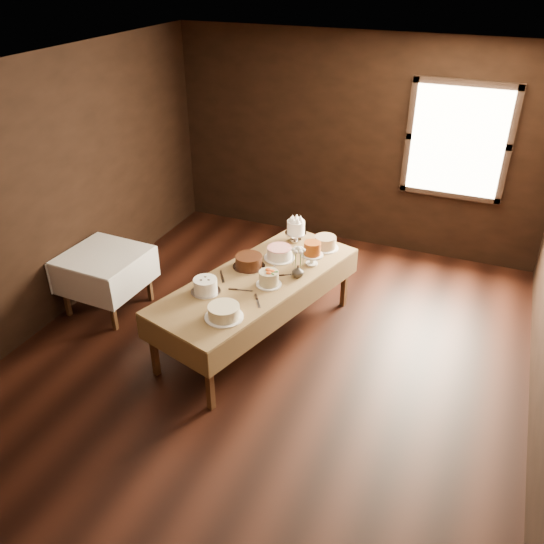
{
  "coord_description": "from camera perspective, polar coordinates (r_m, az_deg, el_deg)",
  "views": [
    {
      "loc": [
        1.8,
        -4.11,
        3.68
      ],
      "look_at": [
        0.0,
        0.2,
        0.95
      ],
      "focal_mm": 37.15,
      "sensor_mm": 36.0,
      "label": 1
    }
  ],
  "objects": [
    {
      "name": "cake_meringue",
      "position": [
        6.41,
        2.42,
        4.12
      ],
      "size": [
        0.24,
        0.24,
        0.26
      ],
      "color": "silver",
      "rests_on": "display_table"
    },
    {
      "name": "cake_swirl",
      "position": [
        5.5,
        -6.76,
        -1.43
      ],
      "size": [
        0.29,
        0.29,
        0.15
      ],
      "color": "silver",
      "rests_on": "display_table"
    },
    {
      "name": "cake_server_c",
      "position": [
        5.89,
        -0.0,
        0.36
      ],
      "size": [
        0.07,
        0.24,
        0.01
      ],
      "primitive_type": "cube",
      "rotation": [
        0.0,
        0.0,
        1.36
      ],
      "color": "silver",
      "rests_on": "display_table"
    },
    {
      "name": "cake_caramel",
      "position": [
        5.93,
        4.08,
        1.77
      ],
      "size": [
        0.25,
        0.25,
        0.27
      ],
      "color": "white",
      "rests_on": "display_table"
    },
    {
      "name": "side_table",
      "position": [
        6.55,
        -16.71,
        1.13
      ],
      "size": [
        0.87,
        0.87,
        0.71
      ],
      "rotation": [
        0.0,
        0.0,
        -0.04
      ],
      "color": "#412817",
      "rests_on": "ground"
    },
    {
      "name": "cake_server_b",
      "position": [
        5.33,
        -1.39,
        -3.21
      ],
      "size": [
        0.15,
        0.21,
        0.01
      ],
      "primitive_type": "cube",
      "rotation": [
        0.0,
        0.0,
        -0.98
      ],
      "color": "silver",
      "rests_on": "display_table"
    },
    {
      "name": "cake_chocolate",
      "position": [
        5.9,
        -2.37,
        1.05
      ],
      "size": [
        0.37,
        0.37,
        0.13
      ],
      "color": "silver",
      "rests_on": "display_table"
    },
    {
      "name": "flower_vase",
      "position": [
        5.73,
        2.63,
        0.07
      ],
      "size": [
        0.17,
        0.17,
        0.13
      ],
      "primitive_type": "imported",
      "rotation": [
        0.0,
        0.0,
        2.09
      ],
      "color": "#2D2823",
      "rests_on": "display_table"
    },
    {
      "name": "display_table",
      "position": [
        5.76,
        -1.5,
        -1.08
      ],
      "size": [
        1.56,
        2.54,
        0.74
      ],
      "rotation": [
        0.0,
        0.0,
        -0.29
      ],
      "color": "#412817",
      "rests_on": "ground"
    },
    {
      "name": "window",
      "position": [
        7.36,
        18.29,
        12.41
      ],
      "size": [
        1.1,
        0.05,
        1.3
      ],
      "primitive_type": "cube",
      "color": "#FFEABF",
      "rests_on": "wall_back"
    },
    {
      "name": "cake_server_d",
      "position": [
        5.79,
        2.02,
        -0.23
      ],
      "size": [
        0.21,
        0.16,
        0.01
      ],
      "primitive_type": "cube",
      "rotation": [
        0.0,
        0.0,
        0.61
      ],
      "color": "silver",
      "rests_on": "display_table"
    },
    {
      "name": "ceiling",
      "position": [
        4.57,
        -1.02,
        19.22
      ],
      "size": [
        5.0,
        6.0,
        0.01
      ],
      "primitive_type": "cube",
      "color": "beige",
      "rests_on": "wall_back"
    },
    {
      "name": "cake_flowers",
      "position": [
        5.58,
        -0.32,
        -0.69
      ],
      "size": [
        0.28,
        0.28,
        0.15
      ],
      "color": "white",
      "rests_on": "display_table"
    },
    {
      "name": "wall_left",
      "position": [
        6.37,
        -22.15,
        7.05
      ],
      "size": [
        0.02,
        6.0,
        2.8
      ],
      "primitive_type": "cube",
      "color": "black",
      "rests_on": "ground"
    },
    {
      "name": "wall_front",
      "position": [
        3.11,
        -25.14,
        -20.73
      ],
      "size": [
        5.0,
        0.02,
        2.8
      ],
      "primitive_type": "cube",
      "color": "black",
      "rests_on": "ground"
    },
    {
      "name": "cake_server_e",
      "position": [
        5.73,
        -5.03,
        -0.71
      ],
      "size": [
        0.15,
        0.21,
        0.01
      ],
      "primitive_type": "cube",
      "rotation": [
        0.0,
        0.0,
        -0.98
      ],
      "color": "silver",
      "rests_on": "display_table"
    },
    {
      "name": "cake_cream",
      "position": [
        5.13,
        -4.9,
        -4.08
      ],
      "size": [
        0.36,
        0.36,
        0.12
      ],
      "color": "white",
      "rests_on": "display_table"
    },
    {
      "name": "flower_bouquet",
      "position": [
        5.64,
        2.67,
        1.68
      ],
      "size": [
        0.14,
        0.14,
        0.2
      ],
      "primitive_type": null,
      "color": "white",
      "rests_on": "flower_vase"
    },
    {
      "name": "wall_back",
      "position": [
        7.68,
        8.3,
        12.72
      ],
      "size": [
        5.0,
        0.02,
        2.8
      ],
      "primitive_type": "cube",
      "color": "black",
      "rests_on": "ground"
    },
    {
      "name": "cake_lattice",
      "position": [
        6.07,
        0.76,
        1.89
      ],
      "size": [
        0.37,
        0.37,
        0.12
      ],
      "color": "white",
      "rests_on": "display_table"
    },
    {
      "name": "floor",
      "position": [
        5.8,
        -0.77,
        -9.06
      ],
      "size": [
        5.0,
        6.0,
        0.01
      ],
      "primitive_type": "cube",
      "color": "black",
      "rests_on": "ground"
    },
    {
      "name": "cake_server_a",
      "position": [
        5.53,
        -2.76,
        -1.87
      ],
      "size": [
        0.24,
        0.08,
        0.01
      ],
      "primitive_type": "cube",
      "rotation": [
        0.0,
        0.0,
        0.23
      ],
      "color": "silver",
      "rests_on": "display_table"
    },
    {
      "name": "cake_speckled",
      "position": [
        6.3,
        5.42,
        2.97
      ],
      "size": [
        0.33,
        0.33,
        0.14
      ],
      "color": "white",
      "rests_on": "display_table"
    }
  ]
}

